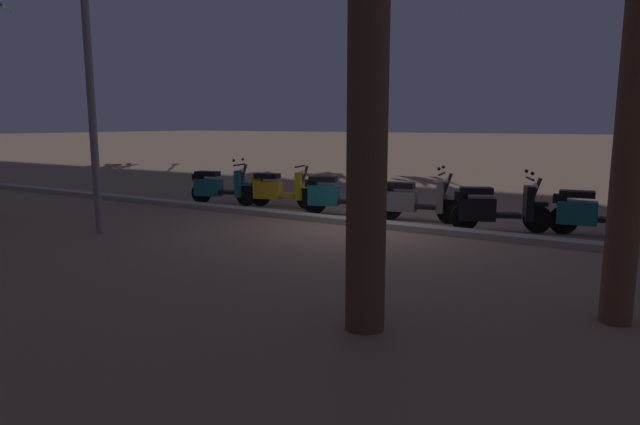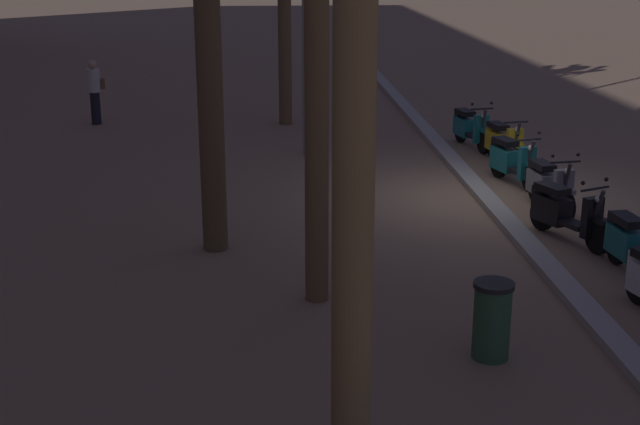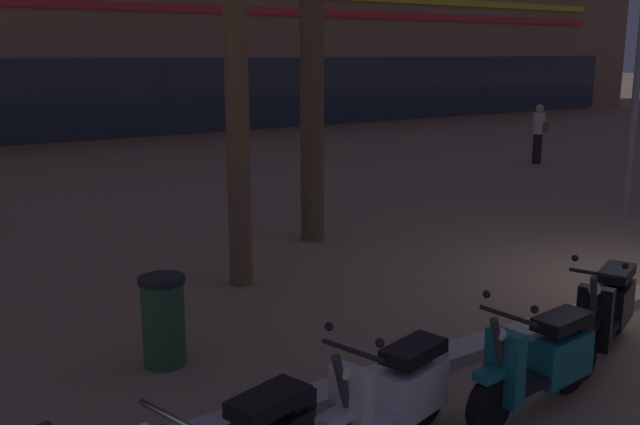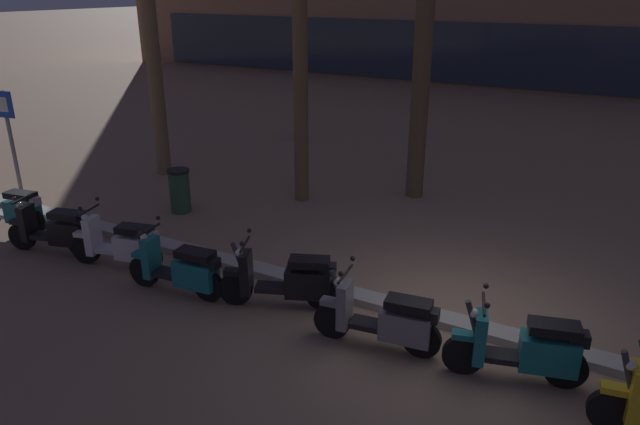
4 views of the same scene
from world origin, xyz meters
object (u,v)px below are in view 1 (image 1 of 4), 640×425
Objects in this scene: scooter_teal_lead_nearest at (335,195)px; scooter_teal_mid_rear at (218,187)px; scooter_grey_mid_centre at (413,200)px; street_lamp at (85,15)px; scooter_yellow_tail_end at (278,189)px; scooter_black_gap_after_mid at (493,208)px; scooter_teal_far_back at (593,212)px.

scooter_teal_lead_nearest and scooter_teal_mid_rear have the same top height.
scooter_grey_mid_centre is 0.99× the size of scooter_teal_mid_rear.
scooter_yellow_tail_end is at bearing -103.59° from street_lamp.
scooter_black_gap_after_mid is at bearing 170.19° from scooter_grey_mid_centre.
scooter_teal_lead_nearest is 6.02m from street_lamp.
street_lamp is at bearing 76.41° from scooter_yellow_tail_end.
street_lamp reaches higher than scooter_teal_mid_rear.
scooter_grey_mid_centre is (3.38, 0.19, -0.01)m from scooter_teal_far_back.
scooter_grey_mid_centre is at bearing 3.20° from scooter_teal_far_back.
scooter_teal_far_back is 1.00× the size of scooter_black_gap_after_mid.
scooter_black_gap_after_mid reaches higher than scooter_yellow_tail_end.
scooter_grey_mid_centre reaches higher than scooter_yellow_tail_end.
scooter_grey_mid_centre is 1.04× the size of scooter_teal_lead_nearest.
scooter_teal_mid_rear is (3.35, 0.07, -0.01)m from scooter_teal_lead_nearest.
scooter_black_gap_after_mid is at bearing 16.14° from scooter_teal_far_back.
scooter_teal_far_back is at bearing -151.06° from street_lamp.
scooter_grey_mid_centre is (1.71, -0.30, -0.01)m from scooter_black_gap_after_mid.
scooter_grey_mid_centre is at bearing -177.20° from scooter_teal_mid_rear.
scooter_grey_mid_centre is at bearing -9.81° from scooter_black_gap_after_mid.
scooter_teal_far_back is at bearing -175.86° from scooter_teal_lead_nearest.
scooter_teal_lead_nearest is at bearing -178.85° from scooter_teal_mid_rear.
street_lamp is (4.59, 4.22, 3.49)m from scooter_grey_mid_centre.
scooter_teal_lead_nearest is 1.79m from scooter_yellow_tail_end.
scooter_teal_far_back is at bearing -176.80° from scooter_grey_mid_centre.
street_lamp is at bearing 55.16° from scooter_teal_lead_nearest.
scooter_teal_far_back is at bearing -177.04° from scooter_teal_mid_rear.
scooter_teal_lead_nearest is 3.35m from scooter_teal_mid_rear.
scooter_grey_mid_centre is 7.14m from street_lamp.
scooter_teal_lead_nearest is at bearing 4.14° from scooter_teal_far_back.
scooter_yellow_tail_end is at bearing -1.89° from scooter_grey_mid_centre.
scooter_black_gap_after_mid is at bearing 175.51° from scooter_yellow_tail_end.
scooter_black_gap_after_mid is 0.99× the size of scooter_grey_mid_centre.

